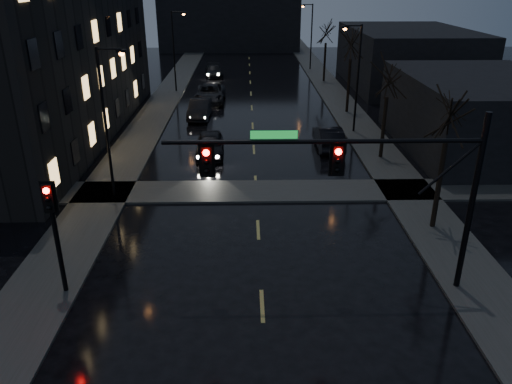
{
  "coord_description": "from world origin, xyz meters",
  "views": [
    {
      "loc": [
        -0.54,
        -7.18,
        11.19
      ],
      "look_at": [
        -0.16,
        11.18,
        3.2
      ],
      "focal_mm": 35.0,
      "sensor_mm": 36.0,
      "label": 1
    }
  ],
  "objects_px": {
    "oncoming_car_b": "(200,109)",
    "lead_car": "(328,137)",
    "oncoming_car_c": "(210,93)",
    "oncoming_car_d": "(214,71)",
    "oncoming_car_a": "(210,144)"
  },
  "relations": [
    {
      "from": "oncoming_car_b",
      "to": "lead_car",
      "type": "relative_size",
      "value": 1.0
    },
    {
      "from": "oncoming_car_c",
      "to": "oncoming_car_b",
      "type": "bearing_deg",
      "value": -94.79
    },
    {
      "from": "oncoming_car_d",
      "to": "lead_car",
      "type": "distance_m",
      "value": 28.93
    },
    {
      "from": "oncoming_car_a",
      "to": "lead_car",
      "type": "height_order",
      "value": "lead_car"
    },
    {
      "from": "oncoming_car_c",
      "to": "lead_car",
      "type": "bearing_deg",
      "value": -57.04
    },
    {
      "from": "oncoming_car_c",
      "to": "oncoming_car_d",
      "type": "xyz_separation_m",
      "value": [
        -0.36,
        13.11,
        -0.14
      ]
    },
    {
      "from": "oncoming_car_a",
      "to": "oncoming_car_c",
      "type": "distance_m",
      "value": 15.6
    },
    {
      "from": "lead_car",
      "to": "oncoming_car_b",
      "type": "bearing_deg",
      "value": -41.43
    },
    {
      "from": "oncoming_car_c",
      "to": "oncoming_car_d",
      "type": "distance_m",
      "value": 13.12
    },
    {
      "from": "oncoming_car_c",
      "to": "lead_car",
      "type": "height_order",
      "value": "oncoming_car_c"
    },
    {
      "from": "oncoming_car_c",
      "to": "oncoming_car_a",
      "type": "bearing_deg",
      "value": -86.33
    },
    {
      "from": "lead_car",
      "to": "oncoming_car_c",
      "type": "bearing_deg",
      "value": -57.98
    },
    {
      "from": "oncoming_car_c",
      "to": "lead_car",
      "type": "distance_m",
      "value": 16.91
    },
    {
      "from": "oncoming_car_a",
      "to": "oncoming_car_b",
      "type": "bearing_deg",
      "value": 97.02
    },
    {
      "from": "oncoming_car_c",
      "to": "oncoming_car_d",
      "type": "bearing_deg",
      "value": 91.68
    }
  ]
}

